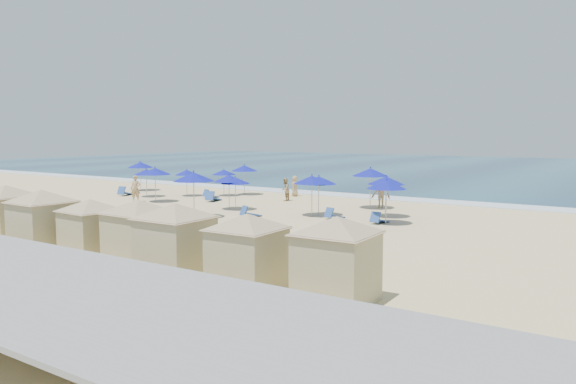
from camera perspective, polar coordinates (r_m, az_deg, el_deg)
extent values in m
plane|color=beige|center=(31.42, -8.38, -2.92)|extent=(160.00, 160.00, 0.00)
cube|color=navy|center=(80.83, 18.90, 2.27)|extent=(160.00, 80.00, 0.06)
cube|color=white|center=(44.02, 5.33, -0.28)|extent=(160.00, 2.50, 0.08)
cube|color=black|center=(26.95, -10.99, -3.65)|extent=(0.77, 0.77, 0.75)
cube|color=tan|center=(28.07, -26.66, -2.47)|extent=(2.23, 2.23, 2.03)
cube|color=tan|center=(27.94, -26.76, -0.40)|extent=(2.34, 2.34, 0.08)
pyramid|color=tan|center=(27.90, -26.81, 0.63)|extent=(4.44, 4.44, 0.51)
cube|color=tan|center=(25.02, -23.63, -3.28)|extent=(2.11, 2.11, 2.05)
cube|color=tan|center=(24.88, -23.73, -0.95)|extent=(2.21, 2.21, 0.08)
pyramid|color=tan|center=(24.83, -23.78, 0.22)|extent=(4.49, 4.49, 0.51)
cube|color=tan|center=(23.16, -19.36, -4.08)|extent=(1.96, 1.96, 1.84)
cube|color=tan|center=(23.02, -19.44, -1.82)|extent=(2.06, 2.06, 0.07)
pyramid|color=tan|center=(22.96, -19.48, -0.68)|extent=(4.03, 4.03, 0.46)
cube|color=tan|center=(21.25, -14.89, -4.68)|extent=(1.98, 1.98, 1.95)
cube|color=tan|center=(21.10, -14.96, -2.07)|extent=(2.08, 2.08, 0.08)
pyramid|color=tan|center=(21.03, -15.00, -0.76)|extent=(4.27, 4.27, 0.49)
cube|color=tan|center=(19.25, -11.35, -5.59)|extent=(2.07, 2.07, 2.02)
cube|color=tan|center=(19.07, -11.41, -2.61)|extent=(2.18, 2.18, 0.08)
pyramid|color=tan|center=(19.01, -11.45, -1.11)|extent=(4.43, 4.43, 0.51)
cube|color=tan|center=(17.44, -4.16, -6.87)|extent=(1.98, 1.98, 1.92)
cube|color=tan|center=(17.25, -4.19, -3.77)|extent=(2.08, 2.08, 0.08)
pyramid|color=tan|center=(17.17, -4.20, -2.19)|extent=(4.20, 4.20, 0.48)
cube|color=tan|center=(16.22, 4.96, -7.71)|extent=(2.09, 2.09, 2.00)
cube|color=tan|center=(16.01, 5.00, -4.23)|extent=(2.20, 2.20, 0.08)
pyramid|color=tan|center=(15.93, 5.01, -2.46)|extent=(4.38, 4.38, 0.50)
cylinder|color=#A5A8AD|center=(48.96, -14.75, 1.30)|extent=(0.05, 0.05, 2.00)
cone|color=#0E1498|center=(48.88, -14.78, 2.69)|extent=(2.21, 2.21, 0.47)
sphere|color=#0E1498|center=(48.86, -14.79, 3.02)|extent=(0.08, 0.08, 0.08)
cylinder|color=#A5A8AD|center=(44.06, -14.18, 0.65)|extent=(0.05, 0.05, 1.74)
cone|color=#0E1498|center=(43.98, -14.21, 1.99)|extent=(1.92, 1.92, 0.41)
sphere|color=#0E1498|center=(43.97, -14.22, 2.31)|extent=(0.07, 0.07, 0.07)
cylinder|color=#A5A8AD|center=(43.94, -10.24, 0.68)|extent=(0.04, 0.04, 1.68)
cone|color=#0E1498|center=(43.86, -10.27, 1.97)|extent=(1.85, 1.85, 0.40)
sphere|color=#0E1498|center=(43.84, -10.27, 2.29)|extent=(0.07, 0.07, 0.07)
cylinder|color=#A5A8AD|center=(40.59, -13.32, 0.41)|extent=(0.05, 0.05, 1.99)
cone|color=#0E1498|center=(40.49, -13.36, 2.07)|extent=(2.20, 2.20, 0.47)
sphere|color=#0E1498|center=(40.48, -13.37, 2.48)|extent=(0.08, 0.08, 0.08)
cylinder|color=#A5A8AD|center=(43.67, -6.53, 0.71)|extent=(0.04, 0.04, 1.68)
cone|color=#0E1498|center=(43.59, -6.55, 2.02)|extent=(1.86, 1.86, 0.40)
sphere|color=#0E1498|center=(43.58, -6.55, 2.34)|extent=(0.07, 0.07, 0.07)
cylinder|color=#A5A8AD|center=(35.60, -5.36, -0.45)|extent=(0.05, 0.05, 1.71)
cone|color=#0E1498|center=(35.50, -5.38, 1.17)|extent=(1.89, 1.89, 0.41)
sphere|color=#0E1498|center=(35.48, -5.38, 1.57)|extent=(0.07, 0.07, 0.07)
cylinder|color=#A5A8AD|center=(32.53, -9.53, -0.71)|extent=(0.06, 0.06, 2.17)
cone|color=#0E1498|center=(32.41, -9.57, 1.55)|extent=(2.40, 2.40, 0.51)
sphere|color=#0E1498|center=(32.39, -9.58, 2.10)|extent=(0.09, 0.09, 0.09)
cylinder|color=#A5A8AD|center=(32.99, 3.13, -0.76)|extent=(0.05, 0.05, 1.92)
cone|color=#0E1498|center=(32.88, 3.14, 1.22)|extent=(2.13, 2.13, 0.46)
sphere|color=#0E1498|center=(32.86, 3.14, 1.70)|extent=(0.08, 0.08, 0.08)
cylinder|color=#A5A8AD|center=(32.81, 2.44, -0.76)|extent=(0.05, 0.05, 1.96)
cone|color=#0E1498|center=(32.69, 2.45, 1.26)|extent=(2.17, 2.17, 0.46)
sphere|color=#0E1498|center=(32.67, 2.45, 1.76)|extent=(0.08, 0.08, 0.08)
cylinder|color=#A5A8AD|center=(36.47, 8.35, 0.01)|extent=(0.06, 0.06, 2.15)
cone|color=#0E1498|center=(36.36, 8.38, 2.01)|extent=(2.38, 2.38, 0.51)
sphere|color=#0E1498|center=(36.34, 8.39, 2.50)|extent=(0.09, 0.09, 0.09)
cylinder|color=#A5A8AD|center=(32.85, 9.90, -0.84)|extent=(0.05, 0.05, 1.95)
cone|color=#0E1498|center=(32.74, 9.93, 1.17)|extent=(2.16, 2.16, 0.46)
sphere|color=#0E1498|center=(32.72, 9.94, 1.66)|extent=(0.08, 0.08, 0.08)
cylinder|color=#A5A8AD|center=(30.35, 9.93, -1.41)|extent=(0.05, 0.05, 1.95)
cone|color=#0E1498|center=(30.22, 9.97, 0.76)|extent=(2.15, 2.15, 0.46)
sphere|color=#0E1498|center=(30.20, 9.98, 1.29)|extent=(0.08, 0.08, 0.08)
cylinder|color=#A5A8AD|center=(35.78, -6.00, -0.33)|extent=(0.05, 0.05, 1.82)
cone|color=#0E1498|center=(35.68, -6.02, 1.39)|extent=(2.01, 2.01, 0.43)
sphere|color=#0E1498|center=(35.66, -6.02, 1.81)|extent=(0.08, 0.08, 0.08)
cylinder|color=#A5A8AD|center=(44.29, -4.46, 0.96)|extent=(0.05, 0.05, 1.93)
cone|color=#0E1498|center=(44.21, -4.47, 2.44)|extent=(2.13, 2.13, 0.46)
sphere|color=#0E1498|center=(44.19, -4.47, 2.80)|extent=(0.08, 0.08, 0.08)
cube|color=#294D98|center=(45.58, -16.15, -0.11)|extent=(0.90, 1.40, 0.36)
cube|color=#294D98|center=(45.12, -16.57, 0.15)|extent=(0.67, 0.49, 0.63)
cube|color=#294D98|center=(42.60, -7.81, -0.37)|extent=(0.88, 1.27, 0.32)
cube|color=#294D98|center=(42.34, -8.38, -0.10)|extent=(0.62, 0.47, 0.56)
cube|color=#294D98|center=(40.40, -7.56, -0.67)|extent=(0.90, 1.44, 0.37)
cube|color=#294D98|center=(39.89, -7.95, -0.38)|extent=(0.69, 0.49, 0.65)
cube|color=#294D98|center=(32.65, -3.75, -2.25)|extent=(0.94, 1.30, 0.33)
cube|color=#294D98|center=(32.37, -4.50, -1.91)|extent=(0.63, 0.50, 0.57)
cube|color=#294D98|center=(32.01, 4.80, -2.43)|extent=(0.83, 1.27, 0.32)
cube|color=#294D98|center=(31.63, 4.19, -2.10)|extent=(0.61, 0.45, 0.56)
cube|color=#294D98|center=(30.66, 9.32, -2.86)|extent=(0.66, 1.22, 0.32)
cube|color=#294D98|center=(30.21, 8.85, -2.54)|extent=(0.58, 0.37, 0.57)
imported|color=tan|center=(40.99, -15.23, 0.32)|extent=(0.82, 0.73, 1.87)
imported|color=tan|center=(40.15, -0.30, 0.25)|extent=(0.73, 0.88, 1.63)
imported|color=tan|center=(36.82, 9.42, -0.16)|extent=(1.35, 0.96, 1.89)
imported|color=tan|center=(43.14, 0.71, 0.62)|extent=(0.65, 0.86, 1.58)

